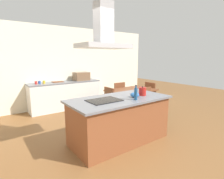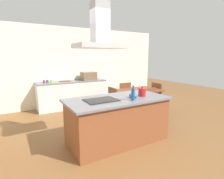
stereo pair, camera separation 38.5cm
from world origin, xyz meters
The scene contains 19 objects.
ground centered at (0.00, 1.50, 0.00)m, with size 16.00×16.00×0.00m, color brown.
wall_back centered at (0.00, 3.25, 1.35)m, with size 7.20×0.10×2.70m, color silver.
kitchen_island centered at (0.00, 0.00, 0.45)m, with size 2.04×1.00×0.90m.
cooktop centered at (-0.37, 0.00, 0.91)m, with size 0.60×0.44×0.01m, color black.
tea_kettle centered at (0.54, -0.09, 0.99)m, with size 0.21×0.16×0.20m.
olive_oil_bottle centered at (0.15, -0.30, 1.02)m, with size 0.06×0.06×0.28m.
mixing_bowl centered at (0.29, -0.13, 0.95)m, with size 0.18×0.18×0.10m, color #2D6BB7.
back_counter centered at (0.00, 2.88, 0.45)m, with size 2.30×0.62×0.90m.
countertop_microwave centered at (0.60, 2.88, 1.04)m, with size 0.50×0.38×0.28m, color brown.
coffee_mug_red centered at (-0.90, 2.87, 0.95)m, with size 0.08×0.08×0.09m, color red.
coffee_mug_blue centered at (-0.79, 2.91, 0.95)m, with size 0.08×0.08×0.09m, color #2D56B2.
coffee_mug_yellow centered at (-0.67, 2.86, 0.95)m, with size 0.08×0.08×0.09m, color gold.
cutting_board centered at (-0.23, 2.93, 0.91)m, with size 0.34×0.24×0.02m, color brown.
dining_table centered at (1.37, 1.15, 0.67)m, with size 1.40×0.90×0.75m.
chair_facing_island centered at (1.37, 0.49, 0.51)m, with size 0.42×0.42×0.89m.
chair_facing_back_wall centered at (1.37, 1.82, 0.51)m, with size 0.42×0.42×0.89m.
chair_at_right_end centered at (2.28, 1.15, 0.51)m, with size 0.42×0.42×0.89m.
chair_at_left_end centered at (0.45, 1.15, 0.51)m, with size 0.42×0.42×0.89m.
range_hood centered at (-0.37, 0.00, 2.10)m, with size 0.90×0.55×0.78m.
Camera 2 is at (-1.80, -2.87, 1.70)m, focal length 28.28 mm.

